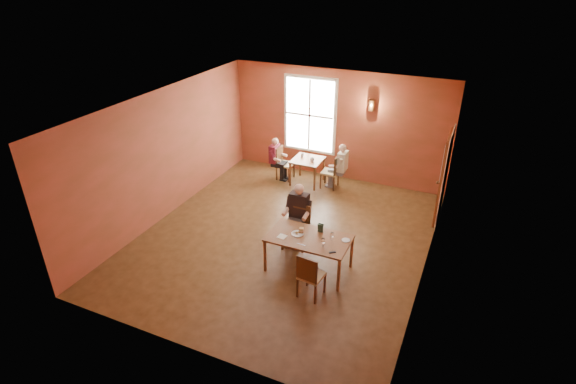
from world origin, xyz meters
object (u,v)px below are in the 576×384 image
at_px(main_table, 309,253).
at_px(chair_diner_main, 298,228).
at_px(diner_maroon, 284,159).
at_px(second_table, 307,171).
at_px(chair_empty, 312,274).
at_px(diner_white, 331,167).
at_px(chair_diner_white, 330,171).
at_px(chair_diner_maroon, 285,163).
at_px(diner_main, 298,221).

relative_size(main_table, chair_diner_main, 1.71).
bearing_deg(chair_diner_main, diner_maroon, -60.76).
distance_m(main_table, second_table, 3.88).
bearing_deg(chair_empty, diner_white, 111.80).
distance_m(chair_diner_white, chair_diner_maroon, 1.30).
height_order(second_table, diner_maroon, diner_maroon).
relative_size(chair_diner_main, chair_diner_white, 0.99).
height_order(diner_white, diner_maroon, diner_white).
bearing_deg(chair_diner_white, diner_main, -173.90).
bearing_deg(diner_white, second_table, 90.00).
xyz_separation_m(main_table, diner_main, (-0.50, 0.62, 0.28)).
distance_m(main_table, diner_maroon, 4.19).
xyz_separation_m(main_table, chair_diner_main, (-0.50, 0.65, 0.09)).
bearing_deg(diner_white, chair_diner_main, -174.41).
distance_m(main_table, diner_white, 3.69).
relative_size(chair_diner_white, chair_diner_maroon, 1.01).
relative_size(diner_white, chair_diner_maroon, 1.31).
distance_m(diner_main, second_table, 3.14).
xyz_separation_m(chair_empty, second_table, (-1.80, 4.30, -0.11)).
bearing_deg(diner_maroon, chair_diner_main, 29.24).
bearing_deg(main_table, diner_white, 102.37).
height_order(main_table, chair_diner_white, chair_diner_white).
distance_m(chair_diner_main, chair_empty, 1.59).
bearing_deg(chair_diner_maroon, chair_diner_white, 90.00).
bearing_deg(main_table, chair_diner_maroon, 120.51).
distance_m(main_table, diner_main, 0.84).
relative_size(diner_main, second_table, 1.66).
height_order(chair_diner_white, chair_diner_maroon, chair_diner_white).
bearing_deg(chair_diner_main, diner_white, -84.41).
bearing_deg(diner_main, chair_diner_maroon, -61.45).
relative_size(diner_main, diner_white, 1.08).
height_order(chair_diner_main, second_table, chair_diner_main).
bearing_deg(second_table, diner_maroon, 180.00).
relative_size(chair_diner_main, diner_maroon, 0.81).
height_order(second_table, diner_white, diner_white).
distance_m(second_table, diner_white, 0.73).
xyz_separation_m(chair_empty, chair_diner_white, (-1.15, 4.30, 0.01)).
height_order(chair_diner_white, diner_maroon, diner_maroon).
xyz_separation_m(chair_empty, diner_maroon, (-2.48, 4.30, 0.11)).
relative_size(diner_main, diner_maroon, 1.14).
bearing_deg(diner_white, diner_main, -174.47).
bearing_deg(diner_maroon, second_table, 90.00).
bearing_deg(chair_diner_main, second_table, -71.80).
relative_size(chair_diner_main, chair_empty, 1.00).
bearing_deg(chair_diner_white, diner_maroon, 90.00).
distance_m(chair_diner_main, chair_diner_maroon, 3.36).
xyz_separation_m(main_table, chair_diner_maroon, (-2.12, 3.59, 0.09)).
bearing_deg(chair_diner_white, chair_diner_main, -173.84).
relative_size(second_table, chair_diner_maroon, 0.85).
xyz_separation_m(chair_diner_maroon, diner_maroon, (-0.03, 0.00, 0.11)).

